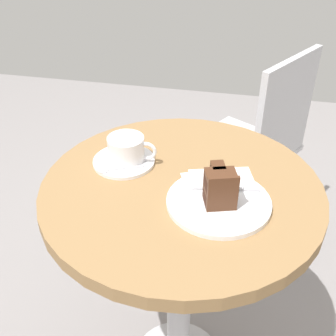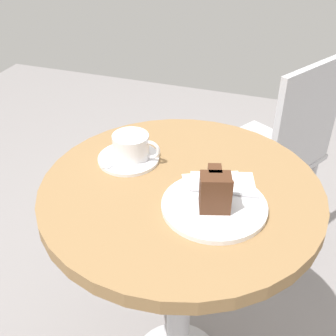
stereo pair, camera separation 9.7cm
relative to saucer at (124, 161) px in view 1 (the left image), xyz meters
name	(u,v)px [view 1 (the left image)]	position (x,y,z in m)	size (l,w,h in m)	color
cafe_table	(181,227)	(0.16, -0.06, -0.14)	(0.66, 0.66, 0.75)	olive
saucer	(124,161)	(0.00, 0.00, 0.00)	(0.16, 0.16, 0.01)	white
coffee_cup	(127,148)	(0.01, 0.00, 0.04)	(0.12, 0.09, 0.06)	white
teaspoon	(116,169)	(-0.01, -0.05, 0.01)	(0.10, 0.05, 0.00)	#B7B7BC
cake_plate	(219,202)	(0.25, -0.12, 0.00)	(0.23, 0.23, 0.01)	white
cake_slice	(220,187)	(0.25, -0.12, 0.05)	(0.08, 0.09, 0.09)	#381E14
fork	(234,189)	(0.28, -0.07, 0.01)	(0.15, 0.04, 0.00)	#B7B7BC
napkin	(221,187)	(0.25, -0.05, 0.00)	(0.20, 0.19, 0.00)	silver
cafe_chair	(259,139)	(0.35, 0.62, -0.25)	(0.52, 0.52, 0.85)	#BCBCC1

